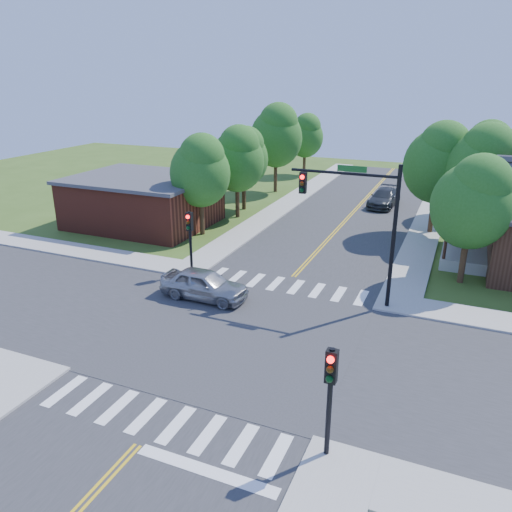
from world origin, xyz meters
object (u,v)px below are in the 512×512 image
at_px(signal_pole_se, 330,383).
at_px(car_silver, 204,285).
at_px(signal_pole_nw, 190,231).
at_px(signal_mast_ne, 360,211).
at_px(car_dgrey, 384,198).

relative_size(signal_pole_se, car_silver, 0.82).
bearing_deg(car_silver, signal_pole_nw, 41.98).
height_order(signal_mast_ne, car_dgrey, signal_mast_ne).
bearing_deg(signal_pole_nw, car_dgrey, 69.58).
bearing_deg(signal_pole_se, signal_pole_nw, 135.00).
height_order(signal_pole_se, car_silver, signal_pole_se).
bearing_deg(signal_pole_nw, signal_pole_se, -45.00).
relative_size(signal_mast_ne, car_silver, 1.54).
height_order(signal_pole_se, signal_pole_nw, same).
bearing_deg(signal_pole_nw, car_silver, -48.87).
xyz_separation_m(signal_pole_se, car_silver, (-8.92, 8.59, -1.87)).
bearing_deg(car_dgrey, signal_mast_ne, -80.64).
bearing_deg(car_dgrey, signal_pole_se, -79.51).
xyz_separation_m(signal_mast_ne, car_dgrey, (-1.92, 20.38, -4.10)).
bearing_deg(signal_mast_ne, car_silver, -160.06).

